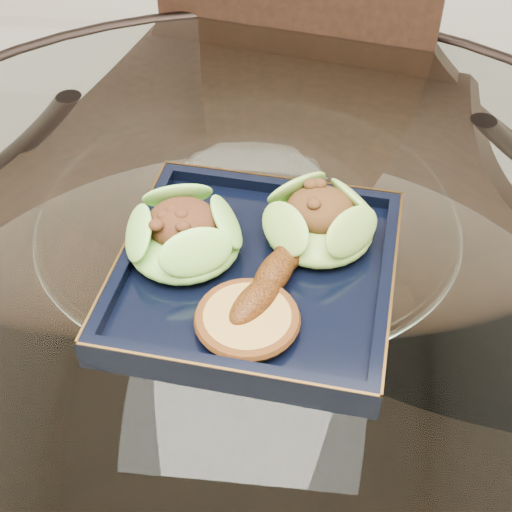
# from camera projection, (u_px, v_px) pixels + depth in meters

# --- Properties ---
(dining_table) EXTENTS (1.13, 1.13, 0.77)m
(dining_table) POSITION_uv_depth(u_px,v_px,m) (249.00, 345.00, 0.87)
(dining_table) COLOR white
(dining_table) RESTS_ON ground
(dining_chair) EXTENTS (0.55, 0.55, 1.08)m
(dining_chair) POSITION_uv_depth(u_px,v_px,m) (268.00, 154.00, 1.14)
(dining_chair) COLOR #331A11
(dining_chair) RESTS_ON ground
(navy_plate) EXTENTS (0.30, 0.30, 0.02)m
(navy_plate) POSITION_uv_depth(u_px,v_px,m) (256.00, 277.00, 0.71)
(navy_plate) COLOR black
(navy_plate) RESTS_ON dining_table
(lettuce_wrap_left) EXTENTS (0.12, 0.12, 0.04)m
(lettuce_wrap_left) POSITION_uv_depth(u_px,v_px,m) (184.00, 237.00, 0.71)
(lettuce_wrap_left) COLOR #4F942B
(lettuce_wrap_left) RESTS_ON navy_plate
(lettuce_wrap_right) EXTENTS (0.14, 0.14, 0.04)m
(lettuce_wrap_right) POSITION_uv_depth(u_px,v_px,m) (319.00, 224.00, 0.73)
(lettuce_wrap_right) COLOR #5E8E29
(lettuce_wrap_right) RESTS_ON navy_plate
(roasted_plantain) EXTENTS (0.08, 0.15, 0.03)m
(roasted_plantain) POSITION_uv_depth(u_px,v_px,m) (274.00, 273.00, 0.69)
(roasted_plantain) COLOR #5B2B09
(roasted_plantain) RESTS_ON navy_plate
(crumb_patty) EXTENTS (0.11, 0.11, 0.02)m
(crumb_patty) POSITION_uv_depth(u_px,v_px,m) (247.00, 320.00, 0.65)
(crumb_patty) COLOR #B2843B
(crumb_patty) RESTS_ON navy_plate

